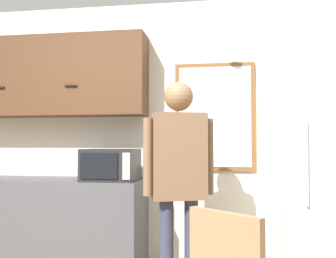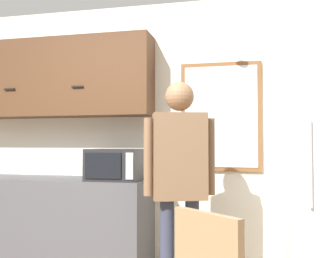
% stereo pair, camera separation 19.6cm
% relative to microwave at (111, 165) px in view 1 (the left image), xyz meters
% --- Properties ---
extents(back_wall, '(6.00, 0.06, 2.70)m').
position_rel_microwave_xyz_m(back_wall, '(0.31, 0.42, 0.29)').
color(back_wall, silver).
rests_on(back_wall, ground_plane).
extents(counter, '(2.16, 0.61, 0.91)m').
position_rel_microwave_xyz_m(counter, '(-0.80, 0.08, -0.60)').
color(counter, '#4C4C51').
rests_on(counter, ground_plane).
extents(upper_cabinets, '(2.16, 0.34, 0.81)m').
position_rel_microwave_xyz_m(upper_cabinets, '(-0.80, 0.23, 0.88)').
color(upper_cabinets, '#51331E').
extents(microwave, '(0.48, 0.42, 0.29)m').
position_rel_microwave_xyz_m(microwave, '(0.00, 0.00, 0.00)').
color(microwave, '#232326').
rests_on(microwave, counter).
extents(person, '(0.54, 0.34, 1.74)m').
position_rel_microwave_xyz_m(person, '(0.68, -0.41, 0.01)').
color(person, '#33384C').
rests_on(person, ground_plane).
extents(refrigerator, '(0.71, 0.70, 1.90)m').
position_rel_microwave_xyz_m(refrigerator, '(1.87, 0.05, -0.11)').
color(refrigerator, white).
rests_on(refrigerator, ground_plane).
extents(window, '(0.79, 0.05, 1.07)m').
position_rel_microwave_xyz_m(window, '(0.95, 0.38, 0.46)').
color(window, brown).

